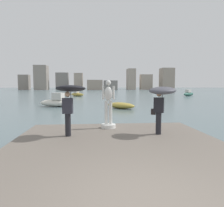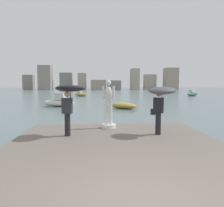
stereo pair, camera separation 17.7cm
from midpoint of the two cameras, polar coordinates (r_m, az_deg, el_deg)
ground_plane at (r=43.30m, az=-2.85°, el=1.85°), size 400.00×400.00×0.00m
pier at (r=5.81m, az=3.54°, el=-16.79°), size 7.44×10.26×0.40m
statue_white_figure at (r=9.50m, az=-0.45°, el=-1.51°), size 0.67×0.67×2.20m
onlooker_left at (r=8.10m, az=-11.06°, el=2.42°), size 1.25×1.26×2.01m
onlooker_right at (r=8.41m, az=13.98°, el=2.04°), size 1.44×1.45×1.95m
boat_near at (r=23.93m, az=-14.22°, el=0.47°), size 3.91×2.29×1.56m
boat_mid at (r=46.61m, az=-8.61°, el=2.57°), size 3.62×4.00×1.22m
boat_far at (r=50.34m, az=21.40°, el=2.55°), size 4.41×4.29×1.44m
boat_rightward at (r=21.32m, az=3.31°, el=-0.53°), size 3.28×3.26×0.62m
distant_skyline at (r=118.17m, az=-1.78°, el=6.37°), size 88.22×12.30×13.22m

